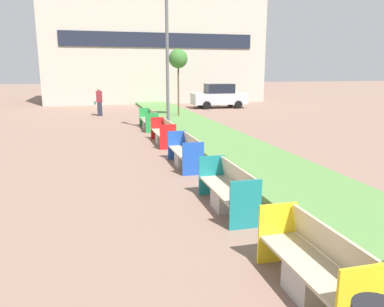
% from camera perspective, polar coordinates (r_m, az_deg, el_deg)
% --- Properties ---
extents(planter_grass_strip, '(2.80, 120.00, 0.18)m').
position_cam_1_polar(planter_grass_strip, '(10.35, 14.25, -3.52)').
color(planter_grass_strip, '#568442').
rests_on(planter_grass_strip, ground).
extents(building_backdrop, '(19.44, 8.14, 9.73)m').
position_cam_1_polar(building_backdrop, '(36.94, -6.00, 15.61)').
color(building_backdrop, '#B2AD9E').
rests_on(building_backdrop, ground).
extents(bench_yellow_frame, '(0.65, 1.92, 0.94)m').
position_cam_1_polar(bench_yellow_frame, '(5.31, 18.00, -16.56)').
color(bench_yellow_frame, '#ADA8A0').
rests_on(bench_yellow_frame, ground).
extents(bench_teal_frame, '(0.65, 2.10, 0.94)m').
position_cam_1_polar(bench_teal_frame, '(7.96, 5.50, -5.96)').
color(bench_teal_frame, '#ADA8A0').
rests_on(bench_teal_frame, ground).
extents(bench_blue_frame, '(0.65, 2.11, 0.94)m').
position_cam_1_polar(bench_blue_frame, '(11.43, -0.97, -0.16)').
color(bench_blue_frame, '#ADA8A0').
rests_on(bench_blue_frame, ground).
extents(bench_red_frame, '(0.65, 2.27, 0.94)m').
position_cam_1_polar(bench_red_frame, '(14.99, -4.33, 2.89)').
color(bench_red_frame, '#ADA8A0').
rests_on(bench_red_frame, ground).
extents(bench_green_frame, '(0.65, 2.41, 0.94)m').
position_cam_1_polar(bench_green_frame, '(18.88, -6.53, 4.86)').
color(bench_green_frame, '#ADA8A0').
rests_on(bench_green_frame, ground).
extents(street_lamp_post, '(0.24, 0.44, 7.07)m').
position_cam_1_polar(street_lamp_post, '(17.05, -3.81, 16.01)').
color(street_lamp_post, '#56595B').
rests_on(street_lamp_post, ground).
extents(sapling_tree_far, '(1.12, 1.12, 4.11)m').
position_cam_1_polar(sapling_tree_far, '(22.77, -2.12, 14.15)').
color(sapling_tree_far, brown).
rests_on(sapling_tree_far, ground).
extents(pedestrian_walking, '(0.53, 0.24, 1.82)m').
position_cam_1_polar(pedestrian_walking, '(24.92, -13.96, 7.73)').
color(pedestrian_walking, '#232633').
rests_on(pedestrian_walking, ground).
extents(parked_car_distant, '(4.24, 2.00, 1.86)m').
position_cam_1_polar(parked_car_distant, '(29.51, 4.15, 8.73)').
color(parked_car_distant, '#B7BABF').
rests_on(parked_car_distant, ground).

